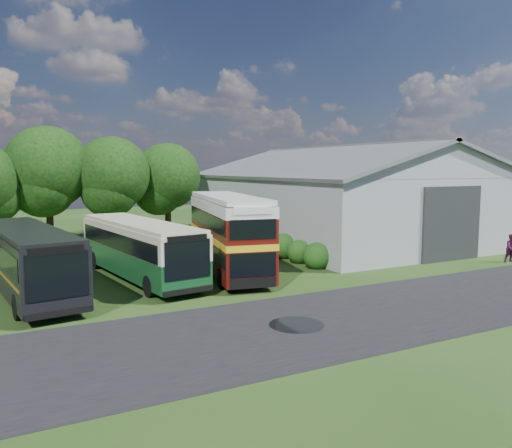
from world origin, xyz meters
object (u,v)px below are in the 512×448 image
bus_green_single (139,248)px  visitor_b (512,248)px  bus_maroon_double (228,235)px  storage_shed (341,191)px  bus_dark_single (28,259)px

bus_green_single → visitor_b: bearing=-23.7°
bus_maroon_double → visitor_b: size_ratio=5.90×
bus_green_single → visitor_b: 23.86m
bus_green_single → visitor_b: (22.92, -6.60, -0.79)m
visitor_b → bus_maroon_double: bearing=-179.1°
bus_green_single → bus_maroon_double: bearing=-18.2°
storage_shed → bus_green_single: storage_shed is taller
bus_green_single → bus_maroon_double: 5.17m
storage_shed → bus_maroon_double: bearing=-149.6°
bus_maroon_double → bus_green_single: bearing=-179.3°
bus_green_single → bus_maroon_double: size_ratio=1.09×
bus_maroon_double → bus_dark_single: size_ratio=0.90×
bus_green_single → storage_shed: bearing=13.7°
bus_maroon_double → bus_dark_single: bus_maroon_double is taller
storage_shed → visitor_b: storage_shed is taller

